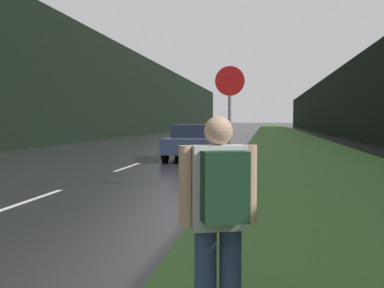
{
  "coord_description": "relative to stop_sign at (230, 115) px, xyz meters",
  "views": [
    {
      "loc": [
        4.62,
        -1.86,
        1.6
      ],
      "look_at": [
        2.29,
        13.52,
        0.83
      ],
      "focal_mm": 45.0,
      "sensor_mm": 36.0,
      "label": 1
    }
  ],
  "objects": [
    {
      "name": "lane_stripe_f",
      "position": [
        -3.83,
        25.96,
        -1.72
      ],
      "size": [
        0.12,
        3.0,
        0.01
      ],
      "primitive_type": "cube",
      "color": "silver",
      "rests_on": "ground_plane"
    },
    {
      "name": "stop_sign",
      "position": [
        0.0,
        0.0,
        0.0
      ],
      "size": [
        0.67,
        0.07,
        2.82
      ],
      "color": "slate",
      "rests_on": "ground_plane"
    },
    {
      "name": "treeline_near_side",
      "position": [
        8.66,
        40.95,
        1.55
      ],
      "size": [
        2.0,
        140.0,
        6.54
      ],
      "primitive_type": "cube",
      "color": "black",
      "rests_on": "ground_plane"
    },
    {
      "name": "lane_stripe_d",
      "position": [
        -3.83,
        11.96,
        -1.72
      ],
      "size": [
        0.12,
        3.0,
        0.01
      ],
      "primitive_type": "cube",
      "color": "silver",
      "rests_on": "ground_plane"
    },
    {
      "name": "treeline_far_side",
      "position": [
        -13.32,
        40.95,
        2.57
      ],
      "size": [
        2.0,
        140.0,
        8.58
      ],
      "primitive_type": "cube",
      "color": "black",
      "rests_on": "ground_plane"
    },
    {
      "name": "lane_stripe_b",
      "position": [
        -3.83,
        -2.04,
        -1.72
      ],
      "size": [
        0.12,
        3.0,
        0.01
      ],
      "primitive_type": "cube",
      "color": "silver",
      "rests_on": "ground_plane"
    },
    {
      "name": "hitchhiker_with_backpack",
      "position": [
        0.48,
        -7.57,
        -0.79
      ],
      "size": [
        0.54,
        0.48,
        1.63
      ],
      "rotation": [
        0.0,
        0.0,
        0.32
      ],
      "color": "navy",
      "rests_on": "ground_plane"
    },
    {
      "name": "car_passing_near",
      "position": [
        -2.09,
        8.32,
        -1.0
      ],
      "size": [
        1.94,
        4.26,
        1.42
      ],
      "rotation": [
        0.0,
        0.0,
        3.14
      ],
      "color": "#2D3856",
      "rests_on": "ground_plane"
    },
    {
      "name": "grass_verge",
      "position": [
        2.66,
        30.95,
        -1.71
      ],
      "size": [
        6.0,
        240.0,
        0.02
      ],
      "primitive_type": "cube",
      "color": "#386028",
      "rests_on": "ground_plane"
    },
    {
      "name": "lane_stripe_c",
      "position": [
        -3.83,
        4.96,
        -1.72
      ],
      "size": [
        0.12,
        3.0,
        0.01
      ],
      "primitive_type": "cube",
      "color": "silver",
      "rests_on": "ground_plane"
    },
    {
      "name": "lane_stripe_e",
      "position": [
        -3.83,
        18.96,
        -1.72
      ],
      "size": [
        0.12,
        3.0,
        0.01
      ],
      "primitive_type": "cube",
      "color": "silver",
      "rests_on": "ground_plane"
    }
  ]
}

